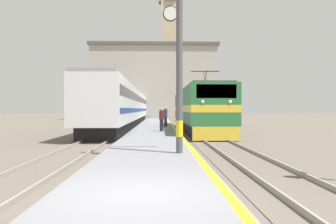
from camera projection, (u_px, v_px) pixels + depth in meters
The scene contains 11 objects.
ground_plane at pixel (156, 126), 36.35m from camera, with size 200.00×200.00×0.00m, color #60564C.
platform at pixel (155, 127), 31.36m from camera, with size 3.59×140.00×0.30m.
rail_track_near at pixel (193, 129), 31.46m from camera, with size 2.84×140.00×0.16m.
rail_track_far at pixel (121, 129), 31.26m from camera, with size 2.84×140.00×0.16m.
locomotive_train at pixel (197, 109), 28.01m from camera, with size 2.92×18.62×4.64m.
passenger_train at pixel (132, 107), 43.58m from camera, with size 2.92×52.23×4.13m.
catenary_mast at pixel (182, 34), 12.02m from camera, with size 2.85×0.26×8.68m.
person_on_platform at pixel (162, 119), 23.81m from camera, with size 0.34×0.34×1.72m.
second_waiting_passenger at pixel (166, 116), 29.82m from camera, with size 0.34×0.34×1.83m.
clock_tower at pixel (170, 48), 68.01m from camera, with size 4.93×4.93×27.52m.
station_building at pixel (154, 83), 59.67m from camera, with size 22.37×9.42×13.30m.
Camera 1 is at (0.34, -6.36, 1.92)m, focal length 35.00 mm.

